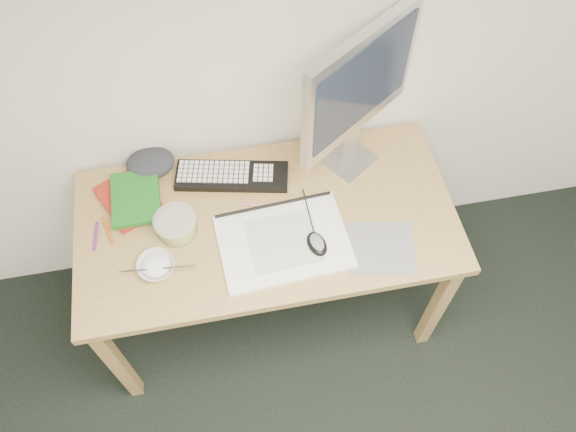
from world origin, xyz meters
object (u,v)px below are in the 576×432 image
object	(u,v)px
sketchpad	(284,242)
keyboard	(232,176)
desk	(267,230)
monitor	(359,88)
rice_bowl	(156,267)

from	to	relation	value
sketchpad	keyboard	distance (m)	0.35
desk	sketchpad	world-z (taller)	sketchpad
monitor	rice_bowl	xyz separation A→B (m)	(-0.77, -0.35, -0.37)
desk	keyboard	world-z (taller)	keyboard
desk	sketchpad	xyz separation A→B (m)	(0.04, -0.11, 0.09)
rice_bowl	desk	bearing A→B (deg)	18.51
desk	keyboard	bearing A→B (deg)	115.66
desk	sketchpad	bearing A→B (deg)	-68.97
keyboard	monitor	bearing A→B (deg)	12.23
sketchpad	rice_bowl	world-z (taller)	rice_bowl
keyboard	rice_bowl	distance (m)	0.46
monitor	rice_bowl	size ratio (longest dim) A/B	4.70
desk	rice_bowl	distance (m)	0.44
desk	monitor	distance (m)	0.63
desk	rice_bowl	world-z (taller)	rice_bowl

